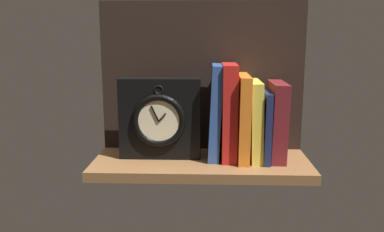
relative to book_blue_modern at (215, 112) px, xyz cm
name	(u,v)px	position (x,y,z in cm)	size (l,w,h in cm)	color
ground_plane	(201,164)	(-3.58, -2.11, -13.57)	(56.26, 23.24, 2.50)	brown
back_panel	(202,77)	(-3.58, 8.91, 8.30)	(56.26, 1.20, 41.25)	black
book_blue_modern	(215,112)	(0.00, 0.00, 0.00)	(2.78, 12.13, 24.64)	#2D4C8E
book_red_requiem	(229,112)	(3.58, 0.00, 0.10)	(3.78, 13.68, 24.84)	red
book_orange_pandolfini	(243,117)	(7.18, 0.00, -1.30)	(2.81, 16.63, 22.03)	orange
book_yellow_seinlanguage	(255,120)	(10.34, 0.00, -2.07)	(2.91, 14.76, 20.51)	gold
book_navy_bierce	(264,125)	(12.93, 0.00, -3.31)	(1.69, 15.95, 18.02)	#192147
book_maroon_dawkins	(276,121)	(16.00, 0.00, -2.24)	(3.84, 14.53, 20.16)	maroon
framed_clock	(160,118)	(-14.48, -0.37, -1.73)	(21.18, 7.11, 21.18)	black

